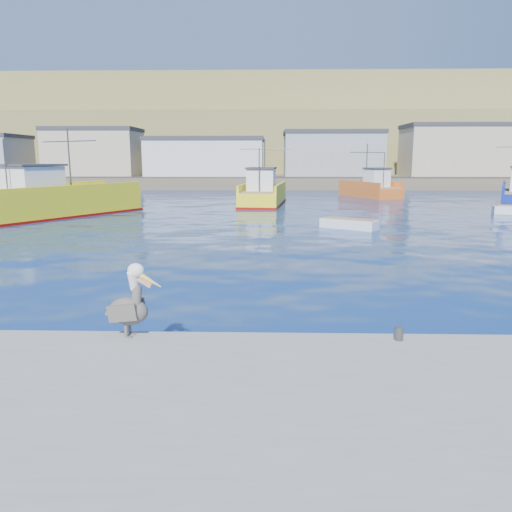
{
  "coord_description": "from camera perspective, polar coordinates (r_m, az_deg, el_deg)",
  "views": [
    {
      "loc": [
        0.11,
        -13.99,
        4.47
      ],
      "look_at": [
        -0.34,
        2.72,
        1.18
      ],
      "focal_mm": 35.0,
      "sensor_mm": 36.0,
      "label": 1
    }
  ],
  "objects": [
    {
      "name": "skiff_mid",
      "position": [
        32.8,
        10.59,
        3.56
      ],
      "size": [
        3.73,
        3.07,
        0.79
      ],
      "color": "silver",
      "rests_on": "ground"
    },
    {
      "name": "dock_bollards",
      "position": [
        11.27,
        3.98,
        -8.72
      ],
      "size": [
        36.2,
        0.2,
        0.3
      ],
      "color": "#4C4C4C",
      "rests_on": "dock"
    },
    {
      "name": "far_shore",
      "position": [
        123.27,
        1.51,
        13.23
      ],
      "size": [
        200.0,
        81.0,
        24.0
      ],
      "color": "brown",
      "rests_on": "ground"
    },
    {
      "name": "ground",
      "position": [
        14.69,
        1.04,
        -6.6
      ],
      "size": [
        260.0,
        260.0,
        0.0
      ],
      "primitive_type": "plane",
      "color": "#061D51",
      "rests_on": "ground"
    },
    {
      "name": "trawler_yellow_a",
      "position": [
        42.05,
        -22.04,
        5.84
      ],
      "size": [
        10.89,
        14.32,
        6.84
      ],
      "color": "yellow",
      "rests_on": "ground"
    },
    {
      "name": "boat_orange",
      "position": [
        60.1,
        13.03,
        7.59
      ],
      "size": [
        6.32,
        9.24,
        6.13
      ],
      "color": "orange",
      "rests_on": "ground"
    },
    {
      "name": "trawler_yellow_b",
      "position": [
        48.97,
        0.79,
        7.07
      ],
      "size": [
        4.99,
        10.87,
        6.42
      ],
      "color": "yellow",
      "rests_on": "ground"
    },
    {
      "name": "pelican",
      "position": [
        11.61,
        -14.21,
        -5.47
      ],
      "size": [
        1.38,
        0.68,
        1.69
      ],
      "color": "#595451",
      "rests_on": "dock"
    }
  ]
}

